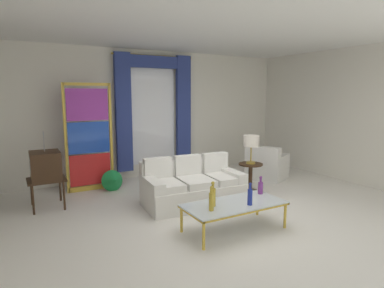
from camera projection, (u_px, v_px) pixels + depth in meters
The scene contains 17 objects.
ground_plane at pixel (221, 212), 5.49m from camera, with size 16.00×16.00×0.00m, color white.
wall_rear at pixel (151, 114), 7.91m from camera, with size 8.00×0.12×3.00m, color white.
wall_right at pixel (338, 115), 7.54m from camera, with size 0.12×7.00×3.00m, color white.
ceiling_slab at pixel (198, 34), 5.72m from camera, with size 8.00×7.60×0.04m, color white.
curtained_window at pixel (154, 104), 7.74m from camera, with size 2.00×0.17×2.70m.
couch_white_long at pixel (191, 187), 5.91m from camera, with size 1.82×1.04×0.86m.
coffee_table at pixel (234, 205), 4.71m from camera, with size 1.49×0.70×0.41m.
bottle_blue_decanter at pixel (211, 201), 4.38m from camera, with size 0.07×0.07×0.34m.
bottle_crystal_tall at pixel (250, 196), 4.61m from camera, with size 0.07×0.07×0.33m.
bottle_amber_squat at pixel (213, 196), 4.57m from camera, with size 0.08×0.08×0.36m.
bottle_ruby_flask at pixel (260, 187), 5.13m from camera, with size 0.08×0.08×0.29m.
vintage_tv at pixel (45, 167), 5.62m from camera, with size 0.62×0.60×1.35m.
armchair_white at pixel (266, 167), 7.64m from camera, with size 1.09×1.08×0.80m.
stained_glass_divider at pixel (89, 140), 6.61m from camera, with size 0.95×0.05×2.20m.
peacock_figurine at pixel (114, 181), 6.62m from camera, with size 0.44×0.60×0.50m.
round_side_table at pixel (250, 175), 6.56m from camera, with size 0.48×0.48×0.59m.
table_lamp_brass at pixel (251, 142), 6.46m from camera, with size 0.32×0.32×0.57m.
Camera 1 is at (-2.99, -4.35, 1.97)m, focal length 30.39 mm.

